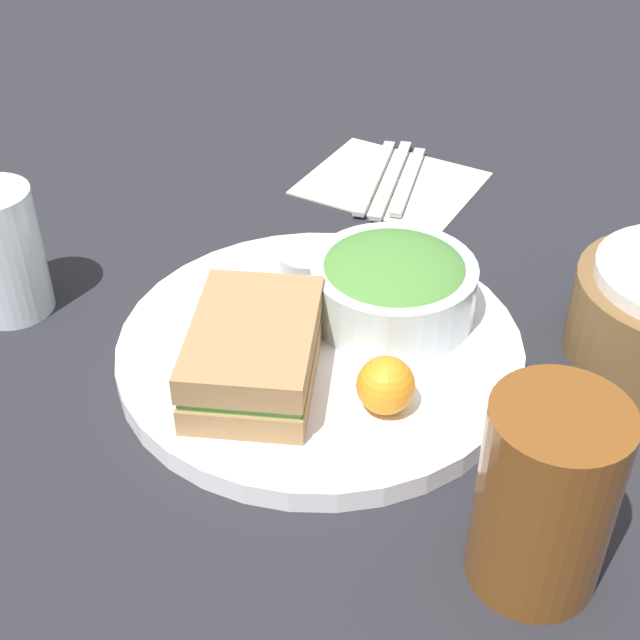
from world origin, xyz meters
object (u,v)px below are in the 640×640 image
object	(u,v)px
plate	(320,349)
salad_bowl	(393,283)
knife	(392,179)
spoon	(408,181)
fork	(375,177)
water_glass	(2,252)
dressing_cup	(306,270)
sandwich	(254,352)
drink_glass	(545,497)

from	to	relation	value
plate	salad_bowl	distance (m)	0.08
knife	spoon	size ratio (longest dim) A/B	1.17
fork	water_glass	size ratio (longest dim) A/B	1.44
dressing_cup	knife	size ratio (longest dim) A/B	0.26
salad_bowl	fork	size ratio (longest dim) A/B	0.82
sandwich	salad_bowl	bearing A→B (deg)	157.13
knife	water_glass	xyz separation A→B (m)	(0.36, -0.19, 0.05)
salad_bowl	water_glass	bearing A→B (deg)	-65.85
drink_glass	water_glass	bearing A→B (deg)	-94.93
drink_glass	spoon	distance (m)	0.49
drink_glass	spoon	xyz separation A→B (m)	(-0.41, -0.28, -0.06)
water_glass	salad_bowl	bearing A→B (deg)	114.15
sandwich	fork	world-z (taller)	sandwich
knife	dressing_cup	bearing A→B (deg)	172.30
fork	water_glass	distance (m)	0.40
spoon	water_glass	world-z (taller)	water_glass
plate	dressing_cup	distance (m)	0.08
sandwich	drink_glass	xyz separation A→B (m)	(0.05, 0.23, 0.02)
fork	sandwich	bearing A→B (deg)	177.20
drink_glass	dressing_cup	bearing A→B (deg)	-123.32
plate	salad_bowl	size ratio (longest dim) A/B	2.40
salad_bowl	drink_glass	xyz separation A→B (m)	(0.17, 0.18, 0.02)
dressing_cup	spoon	size ratio (longest dim) A/B	0.31
fork	water_glass	world-z (taller)	water_glass
salad_bowl	dressing_cup	bearing A→B (deg)	-89.19
plate	spoon	xyz separation A→B (m)	(-0.29, -0.06, -0.00)
fork	knife	world-z (taller)	same
sandwich	water_glass	bearing A→B (deg)	-88.16
plate	spoon	distance (m)	0.30
salad_bowl	knife	xyz separation A→B (m)	(-0.23, -0.11, -0.04)
plate	dressing_cup	size ratio (longest dim) A/B	7.15
spoon	fork	bearing A→B (deg)	90.00
sandwich	water_glass	size ratio (longest dim) A/B	1.39
sandwich	knife	world-z (taller)	sandwich
drink_glass	knife	distance (m)	0.50
plate	knife	xyz separation A→B (m)	(-0.29, -0.08, -0.00)
fork	water_glass	bearing A→B (deg)	139.62
dressing_cup	water_glass	world-z (taller)	water_glass
salad_bowl	water_glass	size ratio (longest dim) A/B	1.18
plate	fork	distance (m)	0.30
fork	spoon	distance (m)	0.04
sandwich	salad_bowl	world-z (taller)	salad_bowl
dressing_cup	fork	world-z (taller)	dressing_cup
knife	spoon	world-z (taller)	same
dressing_cup	knife	xyz separation A→B (m)	(-0.23, -0.03, -0.03)
spoon	water_glass	bearing A→B (deg)	135.86
dressing_cup	water_glass	size ratio (longest dim) A/B	0.40
knife	fork	bearing A→B (deg)	90.00
sandwich	spoon	world-z (taller)	sandwich
plate	water_glass	distance (m)	0.28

